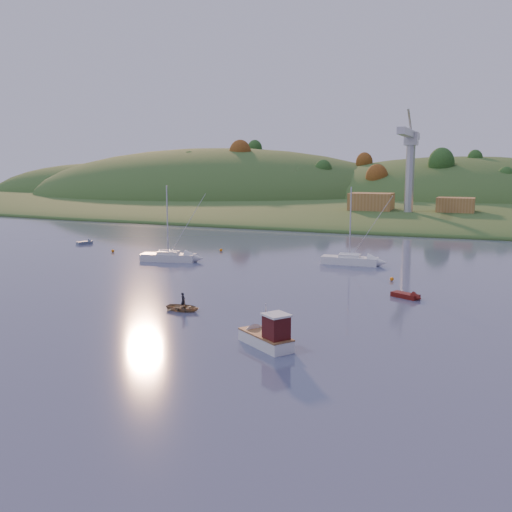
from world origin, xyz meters
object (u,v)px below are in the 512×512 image
at_px(fishing_boat, 263,334).
at_px(red_tender, 411,297).
at_px(sailboat_near, 168,256).
at_px(canoe, 183,307).
at_px(sailboat_far, 349,259).
at_px(grey_dinghy, 88,242).

relative_size(fishing_boat, red_tender, 1.64).
relative_size(sailboat_near, canoe, 3.29).
bearing_deg(sailboat_far, grey_dinghy, 173.23).
xyz_separation_m(fishing_boat, sailboat_far, (-2.31, 40.02, -0.14)).
relative_size(red_tender, grey_dinghy, 1.10).
bearing_deg(grey_dinghy, canoe, -106.76).
height_order(red_tender, grey_dinghy, red_tender).
xyz_separation_m(red_tender, grey_dinghy, (-61.11, 22.97, -0.01)).
relative_size(sailboat_far, red_tender, 3.00).
height_order(canoe, grey_dinghy, grey_dinghy).
relative_size(fishing_boat, sailboat_far, 0.55).
xyz_separation_m(sailboat_near, canoe, (16.89, -25.33, -0.38)).
bearing_deg(sailboat_near, sailboat_far, 3.54).
distance_m(sailboat_near, canoe, 30.44).
bearing_deg(canoe, red_tender, -56.20).
distance_m(sailboat_near, grey_dinghy, 26.68).
relative_size(sailboat_near, grey_dinghy, 3.35).
height_order(sailboat_near, grey_dinghy, sailboat_near).
bearing_deg(canoe, fishing_boat, -122.94).
bearing_deg(red_tender, grey_dinghy, -172.64).
bearing_deg(grey_dinghy, sailboat_far, -69.31).
bearing_deg(canoe, grey_dinghy, 47.46).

